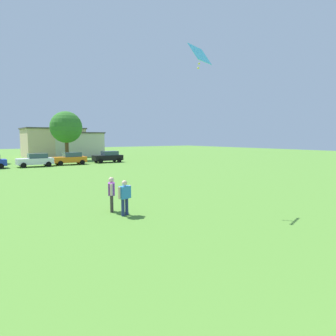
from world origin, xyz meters
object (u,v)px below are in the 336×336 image
at_px(kite, 200,55).
at_px(parked_car_white_1, 36,160).
at_px(bystander_near_trees, 125,195).
at_px(tree_far_right, 66,127).
at_px(parked_car_orange_2, 70,158).
at_px(parked_car_black_3, 108,157).
at_px(adult_bystander, 112,191).

relative_size(kite, parked_car_white_1, 0.36).
relative_size(bystander_near_trees, tree_far_right, 0.22).
height_order(parked_car_orange_2, tree_far_right, tree_far_right).
bearing_deg(kite, parked_car_black_3, 75.76).
relative_size(kite, parked_car_orange_2, 0.36).
relative_size(bystander_near_trees, kite, 1.12).
xyz_separation_m(adult_bystander, tree_far_right, (7.77, 35.70, 4.29)).
relative_size(parked_car_white_1, parked_car_orange_2, 1.00).
relative_size(parked_car_white_1, parked_car_black_3, 1.00).
bearing_deg(parked_car_white_1, adult_bystander, 86.98).
bearing_deg(parked_car_white_1, parked_car_black_3, -174.61).
distance_m(adult_bystander, parked_car_white_1, 27.19).
height_order(parked_car_orange_2, parked_car_black_3, same).
bearing_deg(parked_car_black_3, bystander_near_trees, 68.51).
xyz_separation_m(parked_car_white_1, parked_car_orange_2, (4.50, 0.43, 0.00)).
bearing_deg(kite, bystander_near_trees, 168.13).
bearing_deg(parked_car_orange_2, bystander_near_trees, 78.70).
relative_size(adult_bystander, bystander_near_trees, 1.03).
xyz_separation_m(kite, parked_car_orange_2, (1.84, 29.44, -6.99)).
distance_m(bystander_near_trees, kite, 7.90).
xyz_separation_m(adult_bystander, parked_car_white_1, (1.43, 27.16, -0.19)).
xyz_separation_m(adult_bystander, parked_car_black_3, (11.70, 28.12, -0.19)).
relative_size(parked_car_black_3, tree_far_right, 0.54).
bearing_deg(bystander_near_trees, parked_car_white_1, -110.49).
height_order(adult_bystander, kite, kite).
height_order(parked_car_black_3, tree_far_right, tree_far_right).
distance_m(parked_car_orange_2, tree_far_right, 9.44).
distance_m(kite, tree_far_right, 37.81).
distance_m(adult_bystander, kite, 8.15).
bearing_deg(tree_far_right, adult_bystander, -102.28).
relative_size(bystander_near_trees, parked_car_white_1, 0.40).
bearing_deg(adult_bystander, parked_car_black_3, 1.28).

